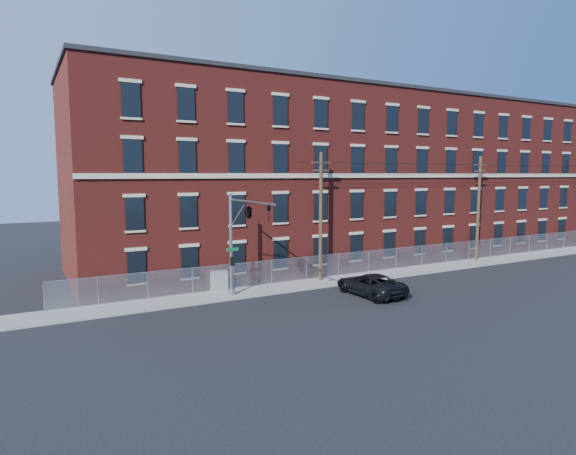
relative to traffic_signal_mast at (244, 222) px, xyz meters
The scene contains 10 objects.
ground 8.35m from the traffic_signal_mast, 19.98° to the right, with size 140.00×140.00×0.00m, color black.
sidewalk 18.98m from the traffic_signal_mast, ahead, with size 65.00×3.00×0.12m, color gray.
mill_building 21.67m from the traffic_signal_mast, 33.14° to the left, with size 55.30×14.32×16.30m.
chain_link_fence 18.97m from the traffic_signal_mast, 12.89° to the left, with size 59.06×0.06×1.85m.
traffic_signal_mast is the anchor object (origin of this frame).
utility_pole_near 8.70m from the traffic_signal_mast, 23.14° to the left, with size 1.80×0.28×10.00m.
utility_pole_mid 26.22m from the traffic_signal_mast, ahead, with size 1.80×0.28×10.00m.
overhead_wires 26.49m from the traffic_signal_mast, ahead, with size 40.00×0.62×0.62m.
pickup_truck 10.00m from the traffic_signal_mast, 13.20° to the right, with size 2.55×5.52×1.53m, color black.
utility_cabinet 5.95m from the traffic_signal_mast, 94.80° to the left, with size 1.14×0.57×1.43m, color slate.
Camera 1 is at (-18.44, -25.97, 8.41)m, focal length 30.14 mm.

